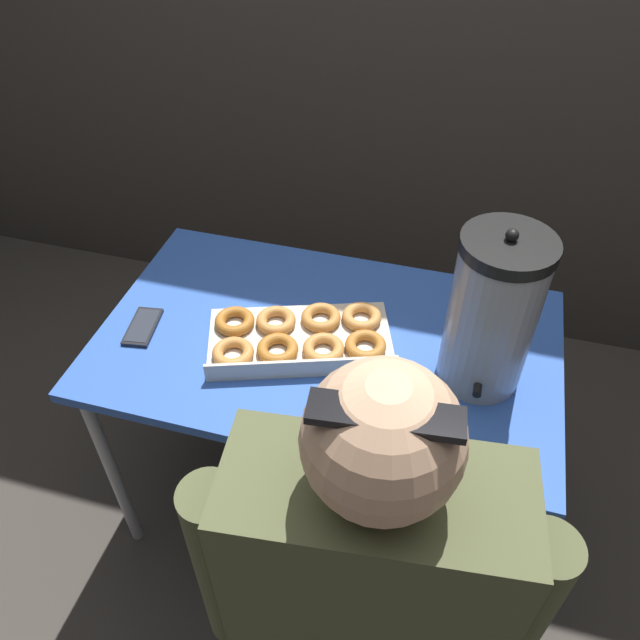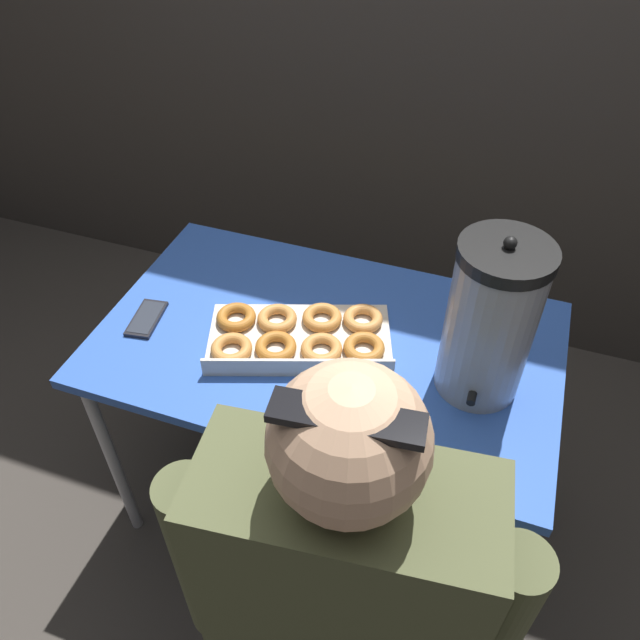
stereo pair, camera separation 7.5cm
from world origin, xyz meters
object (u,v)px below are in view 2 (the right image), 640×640
coffee_urn (490,321)px  person_seated (340,619)px  donut_box (299,336)px  cell_phone (147,319)px

coffee_urn → person_seated: person_seated is taller
donut_box → cell_phone: size_ratio=3.47×
donut_box → coffee_urn: (0.43, 0.01, 0.17)m
donut_box → person_seated: bearing=-81.7°
coffee_urn → person_seated: bearing=-104.1°
coffee_urn → cell_phone: (-0.82, -0.07, -0.19)m
cell_phone → person_seated: person_seated is taller
cell_phone → person_seated: size_ratio=0.11×
donut_box → person_seated: person_seated is taller
cell_phone → donut_box: bearing=-0.5°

